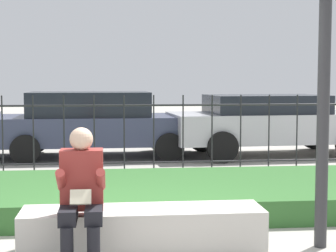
{
  "coord_description": "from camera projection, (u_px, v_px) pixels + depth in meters",
  "views": [
    {
      "loc": [
        -0.25,
        -5.25,
        1.65
      ],
      "look_at": [
        0.63,
        3.07,
        0.95
      ],
      "focal_mm": 60.0,
      "sensor_mm": 36.0,
      "label": 1
    }
  ],
  "objects": [
    {
      "name": "ground_plane",
      "position": [
        136.0,
        252.0,
        5.36
      ],
      "size": [
        60.0,
        60.0,
        0.0
      ],
      "primitive_type": "plane",
      "color": "#A8A399"
    },
    {
      "name": "stone_bench",
      "position": [
        143.0,
        233.0,
        5.35
      ],
      "size": [
        2.3,
        0.57,
        0.42
      ],
      "color": "beige",
      "rests_on": "ground_plane"
    },
    {
      "name": "person_seated_reader",
      "position": [
        81.0,
        192.0,
        4.94
      ],
      "size": [
        0.42,
        0.73,
        1.22
      ],
      "color": "black",
      "rests_on": "ground_plane"
    },
    {
      "name": "grass_berm",
      "position": [
        129.0,
        195.0,
        7.27
      ],
      "size": [
        9.31,
        2.48,
        0.3
      ],
      "color": "#33662D",
      "rests_on": "ground_plane"
    },
    {
      "name": "iron_fence",
      "position": [
        124.0,
        136.0,
        9.2
      ],
      "size": [
        7.31,
        0.03,
        1.39
      ],
      "color": "#232326",
      "rests_on": "ground_plane"
    },
    {
      "name": "car_parked_right",
      "position": [
        271.0,
        122.0,
        12.17
      ],
      "size": [
        4.54,
        2.21,
        1.32
      ],
      "rotation": [
        0.0,
        0.0,
        0.06
      ],
      "color": "#B7B7BC",
      "rests_on": "ground_plane"
    },
    {
      "name": "car_parked_center",
      "position": [
        96.0,
        123.0,
        11.91
      ],
      "size": [
        4.59,
        2.06,
        1.39
      ],
      "rotation": [
        0.0,
        0.0,
        0.02
      ],
      "color": "#383D56",
      "rests_on": "ground_plane"
    }
  ]
}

